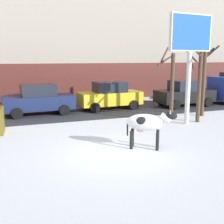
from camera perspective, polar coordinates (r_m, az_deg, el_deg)
ground_plane at (r=10.58m, az=1.37°, el=-8.27°), size 120.00×120.00×0.00m
road_strip at (r=18.61m, az=-8.50°, el=-0.05°), size 60.00×5.60×0.01m
building_facade at (r=25.17m, az=-12.31°, el=17.41°), size 44.00×6.10×13.00m
cow_holstein at (r=11.03m, az=6.79°, el=-2.15°), size 1.84×1.32×1.54m
billboard at (r=15.39m, az=15.20°, el=13.60°), size 2.53×0.48×5.56m
car_navy_sedan at (r=18.15m, az=-14.28°, el=2.35°), size 4.28×2.14×1.84m
car_yellow_sedan at (r=19.48m, az=-0.46°, el=3.23°), size 4.28×2.14×1.84m
car_black_sedan at (r=21.30m, az=14.15°, el=3.55°), size 4.28×2.14×1.84m
pedestrian_near_billboard at (r=22.26m, az=-0.05°, el=4.10°), size 0.36×0.24×1.73m
bare_tree_left_lot at (r=17.25m, az=11.58°, el=5.85°), size 1.30×0.90×4.05m
bare_tree_right_lot at (r=17.86m, az=17.73°, el=7.85°), size 1.20×1.18×5.11m
bare_tree_far_back at (r=15.99m, az=16.74°, el=7.33°), size 0.86×1.42×4.99m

